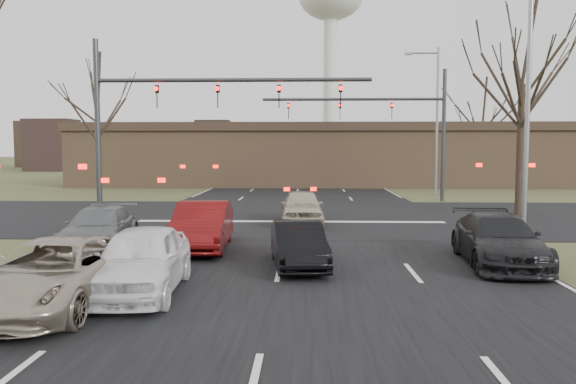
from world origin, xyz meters
The scene contains 19 objects.
ground centered at (0.00, 0.00, 0.00)m, with size 360.00×360.00×0.00m, color #444B28.
road_main centered at (0.00, 60.00, 0.01)m, with size 14.00×300.00×0.02m, color black.
road_cross centered at (0.00, 15.00, 0.01)m, with size 200.00×14.00×0.02m, color black.
building centered at (2.00, 38.00, 2.67)m, with size 42.40×10.40×5.30m.
water_tower centered at (6.00, 120.00, 35.47)m, with size 15.00×15.00×44.50m.
mast_arm_near centered at (-5.23, 13.00, 5.07)m, with size 12.12×0.24×8.00m.
mast_arm_far centered at (6.18, 23.00, 5.02)m, with size 11.12×0.24×8.00m.
streetlight_right_near centered at (8.82, 10.00, 5.59)m, with size 2.34×0.25×10.00m.
streetlight_right_far centered at (9.32, 27.00, 5.59)m, with size 2.34×0.25×10.00m.
tree_right_near centered at (11.00, 16.00, 8.90)m, with size 6.90×6.90×11.50m.
tree_left_far centered at (-13.00, 25.00, 7.34)m, with size 5.70×5.70×9.50m.
tree_right_far centered at (15.00, 35.00, 6.96)m, with size 5.40×5.40×9.00m.
car_silver_suv centered at (-4.44, -0.38, 0.70)m, with size 2.32×5.04×1.40m, color #AC9E8B.
car_white_sedan centered at (-3.00, 0.83, 0.76)m, with size 1.80×4.47×1.52m, color white.
car_black_hatch centered at (0.50, 3.71, 0.62)m, with size 1.31×3.77×1.24m, color black.
car_charcoal_sedan centered at (6.09, 4.22, 0.70)m, with size 1.97×4.85×1.41m, color black.
car_grey_ahead centered at (-6.02, 6.32, 0.67)m, with size 1.88×4.62×1.34m, color slate.
car_red_ahead centered at (-2.65, 6.33, 0.77)m, with size 1.62×4.65×1.53m, color #630E0F.
car_silver_ahead centered at (0.50, 12.50, 0.74)m, with size 1.74×4.34×1.48m, color #C2B39C.
Camera 1 is at (0.74, -11.52, 3.29)m, focal length 35.00 mm.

